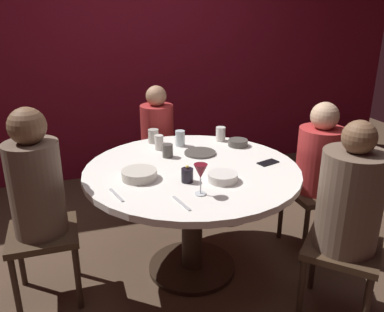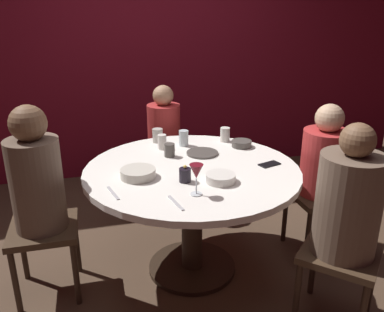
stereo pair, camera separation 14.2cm
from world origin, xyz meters
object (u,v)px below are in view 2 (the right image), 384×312
Objects in this scene: bowl_small_white at (221,178)px; cup_by_right_diner at (170,150)px; dining_table at (192,189)px; cup_by_left_diner at (158,135)px; wine_glass at (196,173)px; seated_diner_back at (164,134)px; seated_diner_front_right at (348,207)px; cup_center_front at (225,134)px; cup_near_candle at (184,138)px; dinner_plate at (202,153)px; bowl_serving_large at (242,144)px; cup_far_edge at (162,142)px; seated_diner_left at (37,184)px; seated_diner_right at (324,164)px; candle_holder at (185,175)px; cell_phone at (269,164)px; bowl_salad_center at (138,173)px.

cup_by_right_diner is at bearing 112.88° from bowl_small_white.
cup_by_left_diner reaches higher than dining_table.
wine_glass is 0.62m from cup_by_right_diner.
seated_diner_back is 6.30× the size of wine_glass.
wine_glass is (-0.75, 0.29, 0.15)m from seated_diner_front_right.
bowl_small_white is (0.11, -1.23, 0.10)m from seated_diner_back.
cup_by_left_diner is 0.33m from cup_by_right_diner.
seated_diner_front_right is at bearing -75.16° from cup_center_front.
seated_diner_back is 0.56m from cup_near_candle.
dinner_plate is 0.23m from cup_near_candle.
cup_by_right_diner is at bearing 178.04° from dinner_plate.
bowl_serving_large is at bearing -32.21° from seated_diner_front_right.
cup_far_edge reaches higher than cup_by_right_diner.
dining_table is 7.78× the size of wine_glass.
seated_diner_left is 1.09× the size of seated_diner_right.
wine_glass is at bearing -86.91° from cup_by_left_diner.
cup_center_front is at bearing 61.89° from wine_glass.
seated_diner_back reaches higher than candle_holder.
dining_table is 0.53m from cell_phone.
wine_glass is (-0.07, -1.36, 0.20)m from seated_diner_back.
seated_diner_left is 5.79× the size of bowl_salad_center.
seated_diner_back is at bearing 95.05° from cup_near_candle.
cup_far_edge is at bearing -20.56° from seated_diner_right.
dinner_plate is at bearing -147.46° from cell_phone.
seated_diner_back is 0.60m from cup_far_edge.
seated_diner_right is at bearing -15.66° from dinner_plate.
cup_near_candle is at bearing 11.80° from cup_far_edge.
cup_center_front reaches higher than bowl_salad_center.
cup_center_front is (0.37, 0.46, 0.21)m from dining_table.
bowl_serving_large is (0.54, 0.50, -0.02)m from candle_holder.
seated_diner_left is 1.74m from seated_diner_front_right.
dining_table is at bearing 0.00° from seated_diner_front_right.
seated_diner_back is at bearing 90.00° from dining_table.
cup_by_left_diner is (-0.12, 0.56, 0.20)m from dining_table.
seated_diner_left is 1.07m from bowl_small_white.
bowl_small_white is 0.76m from cup_center_front.
wine_glass is 0.94m from cup_by_left_diner.
wine_glass is (-0.07, -0.38, 0.28)m from dining_table.
cell_phone is at bearing 24.36° from bowl_small_white.
seated_diner_right reaches higher than dinner_plate.
seated_diner_right is 12.37× the size of cup_by_right_diner.
seated_diner_left reaches higher than seated_diner_front_right.
seated_diner_left is 11.48× the size of cup_center_front.
cup_center_front is at bearing 117.00° from bowl_serving_large.
bowl_salad_center reaches higher than cell_phone.
cup_by_left_diner is (-0.03, 0.76, 0.01)m from candle_holder.
cup_by_right_diner is 0.17m from cup_far_edge.
bowl_small_white is (0.46, -0.18, -0.00)m from bowl_salad_center.
cup_center_front reaches higher than dinner_plate.
seated_diner_right is 1.01m from cup_near_candle.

